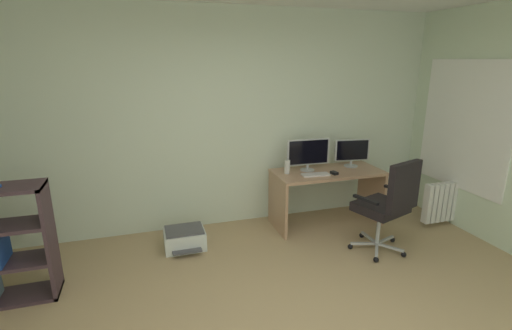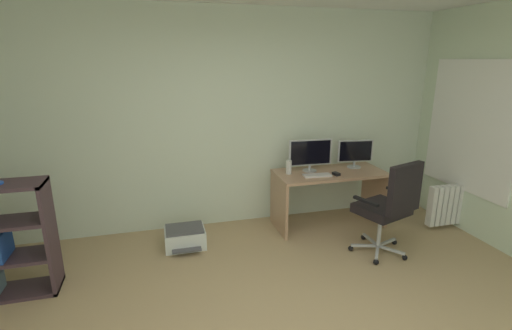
{
  "view_description": "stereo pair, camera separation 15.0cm",
  "coord_description": "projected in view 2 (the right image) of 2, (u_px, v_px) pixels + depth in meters",
  "views": [
    {
      "loc": [
        -1.01,
        -2.04,
        2.09
      ],
      "look_at": [
        0.16,
        1.72,
        0.97
      ],
      "focal_mm": 26.06,
      "sensor_mm": 36.0,
      "label": 1
    },
    {
      "loc": [
        -0.87,
        -2.08,
        2.09
      ],
      "look_at": [
        0.16,
        1.72,
        0.97
      ],
      "focal_mm": 26.06,
      "sensor_mm": 36.0,
      "label": 2
    }
  ],
  "objects": [
    {
      "name": "computer_mouse",
      "position": [
        336.0,
        174.0,
        4.56
      ],
      "size": [
        0.08,
        0.11,
        0.03
      ],
      "primitive_type": "cube",
      "rotation": [
        0.0,
        0.0,
        0.19
      ],
      "color": "black",
      "rests_on": "desk"
    },
    {
      "name": "window_frame",
      "position": [
        471.0,
        127.0,
        4.47
      ],
      "size": [
        0.02,
        1.32,
        1.58
      ],
      "primitive_type": "cube",
      "color": "white"
    },
    {
      "name": "wall_back",
      "position": [
        228.0,
        120.0,
        4.66
      ],
      "size": [
        5.59,
        0.1,
        2.7
      ],
      "primitive_type": "cube",
      "color": "silver",
      "rests_on": "ground"
    },
    {
      "name": "monitor_main",
      "position": [
        310.0,
        153.0,
        4.67
      ],
      "size": [
        0.56,
        0.18,
        0.41
      ],
      "color": "#B2B5B7",
      "rests_on": "desk"
    },
    {
      "name": "keyboard",
      "position": [
        317.0,
        175.0,
        4.52
      ],
      "size": [
        0.35,
        0.16,
        0.02
      ],
      "primitive_type": "cube",
      "rotation": [
        0.0,
        0.0,
        -0.08
      ],
      "color": "silver",
      "rests_on": "desk"
    },
    {
      "name": "desktop_speaker",
      "position": [
        289.0,
        167.0,
        4.59
      ],
      "size": [
        0.07,
        0.07,
        0.17
      ],
      "primitive_type": "cylinder",
      "color": "silver",
      "rests_on": "desk"
    },
    {
      "name": "window_pane",
      "position": [
        471.0,
        127.0,
        4.47
      ],
      "size": [
        0.01,
        1.24,
        1.5
      ],
      "primitive_type": "cube",
      "color": "white"
    },
    {
      "name": "desk",
      "position": [
        329.0,
        186.0,
        4.75
      ],
      "size": [
        1.39,
        0.63,
        0.72
      ],
      "color": "tan",
      "rests_on": "ground"
    },
    {
      "name": "radiator",
      "position": [
        453.0,
        204.0,
        4.72
      ],
      "size": [
        0.69,
        0.1,
        0.51
      ],
      "color": "white",
      "rests_on": "ground"
    },
    {
      "name": "office_chair",
      "position": [
        390.0,
        204.0,
        3.95
      ],
      "size": [
        0.66,
        0.68,
        1.09
      ],
      "color": "#B7BABC",
      "rests_on": "ground"
    },
    {
      "name": "printer",
      "position": [
        185.0,
        237.0,
        4.28
      ],
      "size": [
        0.46,
        0.44,
        0.23
      ],
      "color": "silver",
      "rests_on": "ground"
    },
    {
      "name": "monitor_secondary",
      "position": [
        355.0,
        152.0,
        4.83
      ],
      "size": [
        0.46,
        0.18,
        0.36
      ],
      "color": "#B2B5B7",
      "rests_on": "desk"
    }
  ]
}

